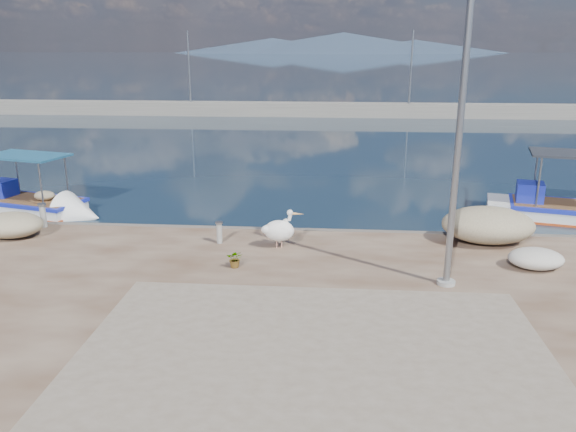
# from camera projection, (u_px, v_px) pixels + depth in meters

# --- Properties ---
(ground) EXTENTS (1400.00, 1400.00, 0.00)m
(ground) POSITION_uv_depth(u_px,v_px,m) (275.00, 315.00, 13.27)
(ground) COLOR #162635
(ground) RESTS_ON ground
(quay_patch) EXTENTS (9.00, 7.00, 0.01)m
(quay_patch) POSITION_uv_depth(u_px,v_px,m) (313.00, 367.00, 10.19)
(quay_patch) COLOR gray
(quay_patch) RESTS_ON quay
(breakwater) EXTENTS (120.00, 2.20, 7.50)m
(breakwater) POSITION_uv_depth(u_px,v_px,m) (320.00, 110.00, 51.27)
(breakwater) COLOR gray
(breakwater) RESTS_ON ground
(mountains) EXTENTS (370.00, 280.00, 22.00)m
(mountains) POSITION_uv_depth(u_px,v_px,m) (338.00, 44.00, 630.49)
(mountains) COLOR #28384C
(mountains) RESTS_ON ground
(boat_left) EXTENTS (5.68, 3.08, 2.60)m
(boat_left) POSITION_uv_depth(u_px,v_px,m) (31.00, 207.00, 21.46)
(boat_left) COLOR white
(boat_left) RESTS_ON ground
(boat_right) EXTENTS (6.31, 3.36, 2.89)m
(boat_right) POSITION_uv_depth(u_px,v_px,m) (570.00, 214.00, 20.49)
(boat_right) COLOR white
(boat_right) RESTS_ON ground
(pelican) EXTENTS (1.19, 0.68, 1.14)m
(pelican) POSITION_uv_depth(u_px,v_px,m) (280.00, 230.00, 16.10)
(pelican) COLOR tan
(pelican) RESTS_ON quay
(lamp_post) EXTENTS (0.44, 0.96, 7.00)m
(lamp_post) POSITION_uv_depth(u_px,v_px,m) (457.00, 151.00, 12.82)
(lamp_post) COLOR gray
(lamp_post) RESTS_ON quay
(bollard_near) EXTENTS (0.22, 0.22, 0.66)m
(bollard_near) POSITION_uv_depth(u_px,v_px,m) (219.00, 232.00, 16.53)
(bollard_near) COLOR gray
(bollard_near) RESTS_ON quay
(bollard_far) EXTENTS (0.26, 0.26, 0.78)m
(bollard_far) POSITION_uv_depth(u_px,v_px,m) (43.00, 214.00, 18.01)
(bollard_far) COLOR gray
(bollard_far) RESTS_ON quay
(potted_plant) EXTENTS (0.44, 0.38, 0.48)m
(potted_plant) POSITION_uv_depth(u_px,v_px,m) (235.00, 259.00, 14.74)
(potted_plant) COLOR #33722D
(potted_plant) RESTS_ON quay
(net_pile_d) EXTENTS (1.42, 1.07, 0.53)m
(net_pile_d) POSITION_uv_depth(u_px,v_px,m) (536.00, 259.00, 14.67)
(net_pile_d) COLOR silver
(net_pile_d) RESTS_ON quay
(net_pile_b) EXTENTS (1.92, 1.49, 0.75)m
(net_pile_b) POSITION_uv_depth(u_px,v_px,m) (11.00, 225.00, 17.10)
(net_pile_b) COLOR #C7B994
(net_pile_b) RESTS_ON quay
(net_pile_c) EXTENTS (2.69, 1.92, 1.06)m
(net_pile_c) POSITION_uv_depth(u_px,v_px,m) (488.00, 225.00, 16.59)
(net_pile_c) COLOR #C7B994
(net_pile_c) RESTS_ON quay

